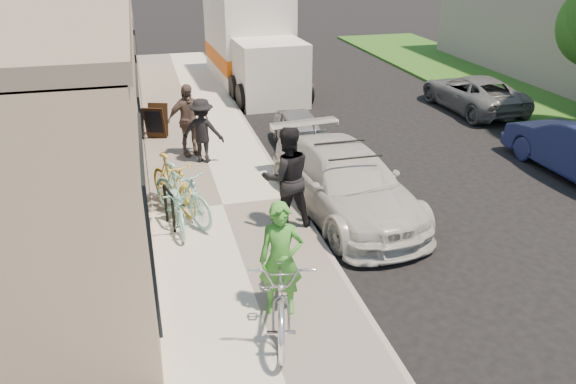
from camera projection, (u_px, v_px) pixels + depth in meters
ground at (364, 273)px, 9.71m from camera, size 120.00×120.00×0.00m
sidewalk at (223, 208)px, 11.86m from camera, size 3.00×34.00×0.15m
curb at (294, 200)px, 12.22m from camera, size 0.12×34.00×0.13m
storefront at (67, 70)px, 14.65m from camera, size 3.60×20.00×4.22m
bike_rack at (169, 204)px, 10.76m from camera, size 0.17×0.55×0.79m
sandwich_board at (156, 121)px, 15.55m from camera, size 0.71×0.71×0.92m
sedan_white at (345, 182)px, 11.57m from camera, size 2.43×4.96×1.43m
sedan_silver at (301, 133)px, 14.97m from camera, size 1.47×3.13×1.04m
moving_truck at (251, 46)px, 21.20m from camera, size 2.81×6.90×3.34m
far_car_gray at (473, 93)px, 18.50m from camera, size 2.03×4.22×1.16m
tandem_bike at (282, 282)px, 8.03m from camera, size 1.41×2.64×1.32m
woman_rider at (281, 259)px, 8.15m from camera, size 0.74×0.58×1.79m
man_standing at (287, 178)px, 10.61m from camera, size 0.99×0.78×2.01m
cruiser_bike_a at (182, 194)px, 10.96m from camera, size 1.41×1.93×1.15m
cruiser_bike_b at (178, 206)px, 10.75m from camera, size 0.69×1.74×0.90m
cruiser_bike_c at (173, 184)px, 11.43m from camera, size 1.21×1.93×1.12m
bystander_a at (203, 131)px, 13.76m from camera, size 1.19×0.94×1.61m
bystander_b at (188, 120)px, 14.15m from camera, size 1.16×0.73×1.84m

